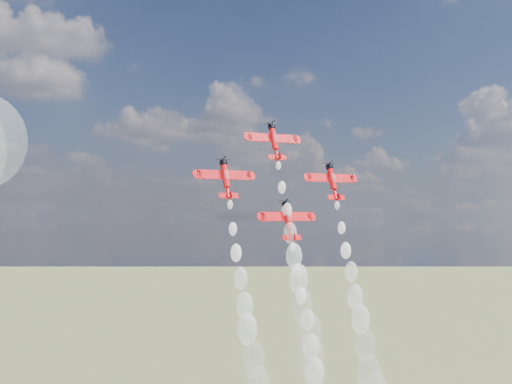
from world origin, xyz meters
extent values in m
cylinder|color=red|center=(17.54, 20.63, 87.01)|extent=(1.40, 3.07, 5.37)
cylinder|color=black|center=(17.54, 21.58, 89.65)|extent=(1.60, 1.84, 1.48)
cube|color=red|center=(17.54, 21.06, 87.18)|extent=(12.19, 0.88, 1.96)
cube|color=white|center=(14.24, 21.18, 87.14)|extent=(4.80, 0.21, 0.53)
cube|color=white|center=(20.84, 21.18, 87.14)|extent=(4.80, 0.21, 0.53)
cube|color=red|center=(17.54, 18.98, 82.83)|extent=(4.40, 0.48, 1.08)
cube|color=red|center=(17.54, 18.20, 82.89)|extent=(0.14, 2.04, 1.80)
ellipsoid|color=silver|center=(17.54, 20.08, 87.10)|extent=(1.10, 1.76, 2.66)
cone|color=red|center=(17.54, 19.34, 83.55)|extent=(1.40, 2.19, 2.92)
cylinder|color=red|center=(4.48, 17.55, 78.41)|extent=(1.40, 3.07, 5.37)
cylinder|color=black|center=(4.48, 18.50, 81.04)|extent=(1.60, 1.84, 1.48)
cube|color=red|center=(4.48, 17.98, 78.57)|extent=(12.19, 0.88, 1.96)
cube|color=white|center=(1.18, 18.10, 78.53)|extent=(4.80, 0.21, 0.53)
cube|color=white|center=(7.78, 18.10, 78.53)|extent=(4.80, 0.21, 0.53)
cube|color=red|center=(4.48, 15.90, 74.22)|extent=(4.40, 0.48, 1.08)
cube|color=red|center=(4.48, 15.12, 74.29)|extent=(0.14, 2.04, 1.80)
ellipsoid|color=silver|center=(4.48, 17.00, 78.50)|extent=(1.10, 1.76, 2.66)
cone|color=red|center=(4.48, 16.26, 74.94)|extent=(1.40, 2.19, 2.92)
cylinder|color=red|center=(30.60, 17.55, 78.41)|extent=(1.40, 3.07, 5.37)
cylinder|color=black|center=(30.60, 18.50, 81.04)|extent=(1.60, 1.84, 1.48)
cube|color=red|center=(30.60, 17.98, 78.57)|extent=(12.19, 0.88, 1.96)
cube|color=white|center=(27.30, 18.10, 78.53)|extent=(4.80, 0.21, 0.53)
cube|color=white|center=(33.89, 18.10, 78.53)|extent=(4.80, 0.21, 0.53)
cube|color=red|center=(30.60, 15.90, 74.22)|extent=(4.40, 0.48, 1.08)
cube|color=red|center=(30.60, 15.12, 74.29)|extent=(0.14, 2.04, 1.80)
ellipsoid|color=silver|center=(30.60, 17.00, 78.50)|extent=(1.10, 1.76, 2.66)
cone|color=red|center=(30.60, 16.26, 74.94)|extent=(1.40, 2.19, 2.92)
cylinder|color=red|center=(17.54, 14.47, 69.80)|extent=(1.40, 3.07, 5.37)
cylinder|color=black|center=(17.54, 15.42, 72.43)|extent=(1.60, 1.84, 1.48)
cube|color=red|center=(17.54, 14.90, 69.96)|extent=(12.19, 0.88, 1.96)
cube|color=white|center=(14.24, 15.02, 69.92)|extent=(4.80, 0.21, 0.53)
cube|color=white|center=(20.84, 15.02, 69.92)|extent=(4.80, 0.21, 0.53)
cube|color=red|center=(17.54, 12.82, 65.62)|extent=(4.40, 0.48, 1.08)
cube|color=red|center=(17.54, 12.04, 65.68)|extent=(0.14, 2.04, 1.80)
ellipsoid|color=silver|center=(17.54, 13.92, 69.89)|extent=(1.10, 1.76, 2.66)
cone|color=red|center=(17.54, 13.18, 66.33)|extent=(1.40, 2.19, 2.92)
sphere|color=white|center=(17.56, 18.58, 80.96)|extent=(1.05, 1.05, 1.05)
sphere|color=white|center=(17.40, 16.77, 76.18)|extent=(1.56, 1.56, 1.56)
sphere|color=white|center=(17.60, 15.05, 71.14)|extent=(2.08, 2.08, 2.08)
sphere|color=white|center=(17.39, 13.29, 66.55)|extent=(2.59, 2.59, 2.59)
sphere|color=white|center=(17.31, 11.57, 61.84)|extent=(3.10, 3.10, 3.10)
sphere|color=white|center=(17.60, 10.22, 57.28)|extent=(3.61, 3.61, 3.61)
sphere|color=white|center=(17.21, 8.40, 52.09)|extent=(4.12, 4.12, 4.12)
sphere|color=white|center=(18.02, 6.78, 46.89)|extent=(4.63, 4.63, 4.63)
sphere|color=white|center=(17.31, 5.19, 42.47)|extent=(5.14, 5.14, 5.14)
sphere|color=white|center=(4.57, 15.42, 72.40)|extent=(1.05, 1.05, 1.05)
sphere|color=white|center=(4.37, 13.65, 67.48)|extent=(1.56, 1.56, 1.56)
sphere|color=white|center=(4.34, 12.11, 62.77)|extent=(2.08, 2.08, 2.08)
sphere|color=white|center=(4.33, 9.97, 57.85)|extent=(2.59, 2.59, 2.59)
sphere|color=white|center=(4.30, 8.18, 52.79)|extent=(3.10, 3.10, 3.10)
sphere|color=white|center=(4.26, 6.96, 48.45)|extent=(3.61, 3.61, 3.61)
sphere|color=white|center=(4.53, 4.69, 43.15)|extent=(4.12, 4.12, 4.12)
sphere|color=white|center=(30.58, 15.48, 72.48)|extent=(1.05, 1.05, 1.05)
sphere|color=white|center=(30.54, 13.74, 67.51)|extent=(1.56, 1.56, 1.56)
sphere|color=white|center=(30.34, 11.88, 62.69)|extent=(2.08, 2.08, 2.08)
sphere|color=white|center=(30.46, 10.06, 58.22)|extent=(2.59, 2.59, 2.59)
sphere|color=white|center=(30.43, 8.65, 53.09)|extent=(3.10, 3.10, 3.10)
sphere|color=white|center=(30.42, 6.80, 48.69)|extent=(3.61, 3.61, 3.61)
sphere|color=white|center=(30.45, 5.30, 43.74)|extent=(4.12, 4.12, 4.12)
sphere|color=white|center=(30.03, 3.30, 38.13)|extent=(4.63, 4.63, 4.63)
sphere|color=white|center=(17.45, 12.32, 63.70)|extent=(1.05, 1.05, 1.05)
sphere|color=white|center=(17.38, 10.75, 59.11)|extent=(1.56, 1.56, 1.56)
sphere|color=white|center=(17.41, 9.06, 53.92)|extent=(2.08, 2.08, 2.08)
sphere|color=white|center=(17.71, 6.96, 49.40)|extent=(2.59, 2.59, 2.59)
sphere|color=white|center=(17.65, 5.65, 44.14)|extent=(3.10, 3.10, 3.10)
sphere|color=white|center=(17.14, 3.47, 39.55)|extent=(3.61, 3.61, 3.61)
camera|label=1|loc=(-56.76, -115.36, 69.91)|focal=50.00mm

